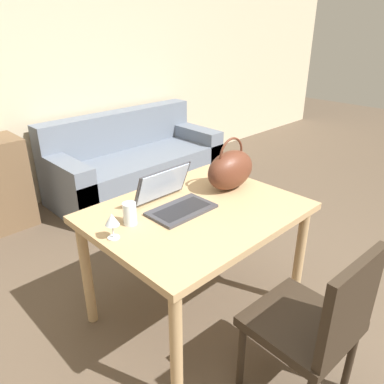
# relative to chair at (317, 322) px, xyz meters

# --- Properties ---
(ground_plane) EXTENTS (14.00, 14.00, 0.00)m
(ground_plane) POSITION_rel_chair_xyz_m (0.08, 0.05, -0.48)
(ground_plane) COLOR brown
(wall_back) EXTENTS (10.00, 0.06, 2.70)m
(wall_back) POSITION_rel_chair_xyz_m (0.08, 3.05, 0.87)
(wall_back) COLOR beige
(wall_back) RESTS_ON ground_plane
(dining_table) EXTENTS (1.16, 0.90, 0.73)m
(dining_table) POSITION_rel_chair_xyz_m (0.05, 0.80, 0.15)
(dining_table) COLOR tan
(dining_table) RESTS_ON ground_plane
(chair) EXTENTS (0.46, 0.46, 0.87)m
(chair) POSITION_rel_chair_xyz_m (0.00, 0.00, 0.00)
(chair) COLOR #2D2319
(chair) RESTS_ON ground_plane
(couch) EXTENTS (1.83, 0.80, 0.82)m
(couch) POSITION_rel_chair_xyz_m (0.91, 2.60, -0.20)
(couch) COLOR slate
(couch) RESTS_ON ground_plane
(laptop) EXTENTS (0.37, 0.31, 0.22)m
(laptop) POSITION_rel_chair_xyz_m (-0.03, 0.92, 0.30)
(laptop) COLOR #38383D
(laptop) RESTS_ON dining_table
(drinking_glass) EXTENTS (0.07, 0.07, 0.12)m
(drinking_glass) POSITION_rel_chair_xyz_m (-0.32, 0.93, 0.30)
(drinking_glass) COLOR silver
(drinking_glass) RESTS_ON dining_table
(wine_glass) EXTENTS (0.07, 0.07, 0.13)m
(wine_glass) POSITION_rel_chair_xyz_m (-0.46, 0.87, 0.34)
(wine_glass) COLOR silver
(wine_glass) RESTS_ON dining_table
(handbag) EXTENTS (0.36, 0.20, 0.33)m
(handbag) POSITION_rel_chair_xyz_m (0.41, 0.87, 0.37)
(handbag) COLOR #592D1E
(handbag) RESTS_ON dining_table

